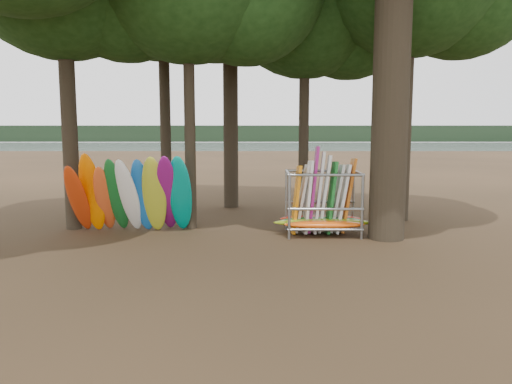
{
  "coord_description": "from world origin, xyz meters",
  "views": [
    {
      "loc": [
        0.58,
        -14.38,
        3.45
      ],
      "look_at": [
        0.56,
        1.5,
        1.4
      ],
      "focal_mm": 35.0,
      "sensor_mm": 36.0,
      "label": 1
    }
  ],
  "objects": [
    {
      "name": "storage_rack",
      "position": [
        2.72,
        1.62,
        0.96
      ],
      "size": [
        3.2,
        1.57,
        2.87
      ],
      "color": "gray",
      "rests_on": "ground"
    },
    {
      "name": "ground",
      "position": [
        0.0,
        0.0,
        0.0
      ],
      "size": [
        120.0,
        120.0,
        0.0
      ],
      "primitive_type": "plane",
      "color": "#47331E",
      "rests_on": "ground"
    },
    {
      "name": "kayak_row",
      "position": [
        -3.5,
        1.77,
        1.25
      ],
      "size": [
        4.08,
        2.04,
        2.78
      ],
      "color": "red",
      "rests_on": "ground"
    },
    {
      "name": "lake",
      "position": [
        0.0,
        60.0,
        0.0
      ],
      "size": [
        160.0,
        160.0,
        0.0
      ],
      "primitive_type": "plane",
      "color": "gray",
      "rests_on": "ground"
    },
    {
      "name": "far_shore",
      "position": [
        0.0,
        110.0,
        2.0
      ],
      "size": [
        160.0,
        4.0,
        4.0
      ],
      "primitive_type": "cube",
      "color": "black",
      "rests_on": "ground"
    }
  ]
}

